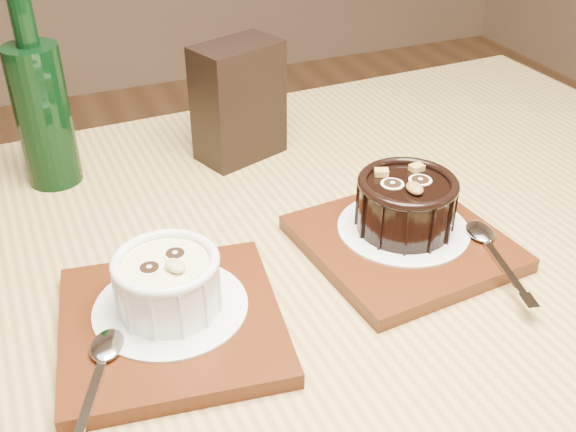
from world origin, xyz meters
The scene contains 11 objects.
table centered at (-0.15, 0.09, 0.66)m, with size 1.23×0.84×0.75m.
tray_left centered at (-0.25, 0.06, 0.76)m, with size 0.18×0.18×0.01m, color #4C200C.
doily_left centered at (-0.25, 0.08, 0.77)m, with size 0.13×0.13×0.00m, color white.
ramekin_white centered at (-0.25, 0.08, 0.79)m, with size 0.09×0.09×0.05m.
spoon_left centered at (-0.32, 0.01, 0.77)m, with size 0.03×0.13×0.01m, color white, non-canonical shape.
tray_right centered at (-0.01, 0.09, 0.76)m, with size 0.18×0.18×0.01m, color #4C200C.
doily_right centered at (0.00, 0.10, 0.77)m, with size 0.13×0.13×0.00m, color white.
ramekin_dark centered at (0.00, 0.10, 0.80)m, with size 0.10×0.10×0.06m.
spoon_right centered at (0.05, 0.03, 0.77)m, with size 0.03×0.13×0.01m, color white, non-canonical shape.
condiment_stand centered at (-0.09, 0.34, 0.82)m, with size 0.10×0.06×0.14m, color black.
green_bottle centered at (-0.31, 0.37, 0.84)m, with size 0.06×0.06×0.22m.
Camera 1 is at (-0.32, -0.36, 1.14)m, focal length 42.00 mm.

